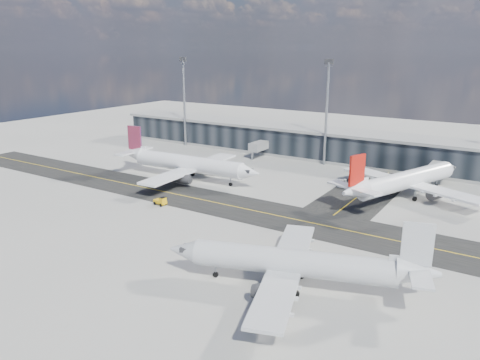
{
  "coord_description": "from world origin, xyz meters",
  "views": [
    {
      "loc": [
        49.19,
        -72.66,
        31.75
      ],
      "look_at": [
        -1.76,
        6.81,
        5.0
      ],
      "focal_mm": 35.0,
      "sensor_mm": 36.0,
      "label": 1
    }
  ],
  "objects_px": {
    "airliner_near": "(297,263)",
    "baggage_tug": "(161,201)",
    "airliner_af": "(186,164)",
    "airliner_redtail": "(405,180)",
    "service_van": "(342,183)"
  },
  "relations": [
    {
      "from": "airliner_near",
      "to": "baggage_tug",
      "type": "distance_m",
      "value": 42.45
    },
    {
      "from": "airliner_af",
      "to": "baggage_tug",
      "type": "relative_size",
      "value": 13.29
    },
    {
      "from": "airliner_near",
      "to": "baggage_tug",
      "type": "relative_size",
      "value": 11.76
    },
    {
      "from": "airliner_redtail",
      "to": "baggage_tug",
      "type": "height_order",
      "value": "airliner_redtail"
    },
    {
      "from": "airliner_near",
      "to": "service_van",
      "type": "distance_m",
      "value": 51.98
    },
    {
      "from": "baggage_tug",
      "to": "service_van",
      "type": "height_order",
      "value": "baggage_tug"
    },
    {
      "from": "airliner_near",
      "to": "service_van",
      "type": "bearing_deg",
      "value": -4.11
    },
    {
      "from": "airliner_af",
      "to": "airliner_near",
      "type": "bearing_deg",
      "value": 50.72
    },
    {
      "from": "airliner_af",
      "to": "airliner_near",
      "type": "relative_size",
      "value": 1.13
    },
    {
      "from": "airliner_near",
      "to": "airliner_redtail",
      "type": "bearing_deg",
      "value": -20.7
    },
    {
      "from": "airliner_af",
      "to": "baggage_tug",
      "type": "distance_m",
      "value": 20.88
    },
    {
      "from": "airliner_redtail",
      "to": "airliner_near",
      "type": "distance_m",
      "value": 49.09
    },
    {
      "from": "baggage_tug",
      "to": "airliner_af",
      "type": "bearing_deg",
      "value": -148.5
    },
    {
      "from": "airliner_near",
      "to": "baggage_tug",
      "type": "xyz_separation_m",
      "value": [
        -39.14,
        16.21,
        -2.7
      ]
    },
    {
      "from": "service_van",
      "to": "airliner_near",
      "type": "bearing_deg",
      "value": -101.67
    }
  ]
}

